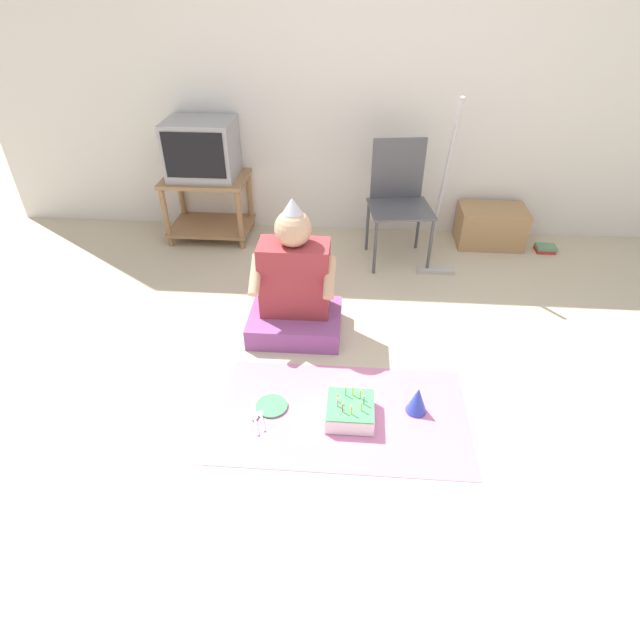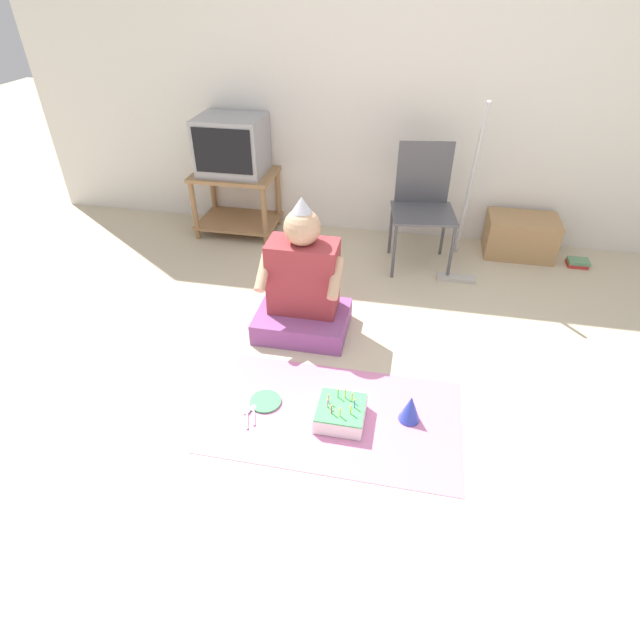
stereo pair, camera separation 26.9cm
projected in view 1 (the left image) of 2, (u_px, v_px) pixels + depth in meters
ground_plane at (380, 419)px, 2.58m from camera, size 16.00×16.00×0.00m
wall_back at (385, 69)px, 3.70m from camera, size 6.40×0.06×2.55m
tv_stand at (209, 202)px, 4.12m from camera, size 0.67×0.48×0.52m
tv at (202, 149)px, 3.88m from camera, size 0.52×0.43×0.44m
folding_chair at (399, 194)px, 3.73m from camera, size 0.51×0.48×0.89m
cardboard_box_stack at (490, 226)px, 4.10m from camera, size 0.53×0.35×0.31m
dust_mop at (440, 220)px, 3.68m from camera, size 0.28×0.47×1.25m
book_pile at (545, 248)px, 4.06m from camera, size 0.16×0.12×0.05m
person_seated at (295, 290)px, 3.03m from camera, size 0.57×0.44×0.88m
party_cloth at (343, 414)px, 2.60m from camera, size 1.30×0.75×0.01m
birthday_cake at (350, 411)px, 2.55m from camera, size 0.24×0.24×0.15m
party_hat_blue at (417, 400)px, 2.58m from camera, size 0.11×0.11×0.15m
paper_plate at (272, 406)px, 2.64m from camera, size 0.17×0.17×0.01m
plastic_spoon_near at (261, 416)px, 2.58m from camera, size 0.06×0.14×0.01m
plastic_spoon_far at (255, 420)px, 2.56m from camera, size 0.06×0.14×0.01m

